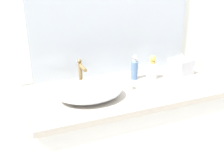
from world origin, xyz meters
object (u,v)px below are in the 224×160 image
(sink_basin, at_px, (90,91))
(tissue_box, at_px, (181,66))
(soap_dispenser, at_px, (134,69))
(candle_jar, at_px, (129,86))
(lotion_bottle, at_px, (152,69))

(sink_basin, distance_m, tissue_box, 0.76)
(soap_dispenser, bearing_deg, tissue_box, -6.18)
(sink_basin, relative_size, soap_dispenser, 2.29)
(soap_dispenser, height_order, candle_jar, soap_dispenser)
(sink_basin, xyz_separation_m, tissue_box, (0.75, 0.14, 0.02))
(soap_dispenser, relative_size, lotion_bottle, 1.02)
(lotion_bottle, distance_m, tissue_box, 0.24)
(sink_basin, bearing_deg, soap_dispenser, 25.30)
(candle_jar, bearing_deg, tissue_box, 13.14)
(sink_basin, height_order, candle_jar, sink_basin)
(soap_dispenser, bearing_deg, lotion_bottle, -19.64)
(sink_basin, relative_size, tissue_box, 2.43)
(soap_dispenser, xyz_separation_m, candle_jar, (-0.11, -0.15, -0.05))
(lotion_bottle, xyz_separation_m, candle_jar, (-0.23, -0.11, -0.05))
(sink_basin, distance_m, candle_jar, 0.28)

